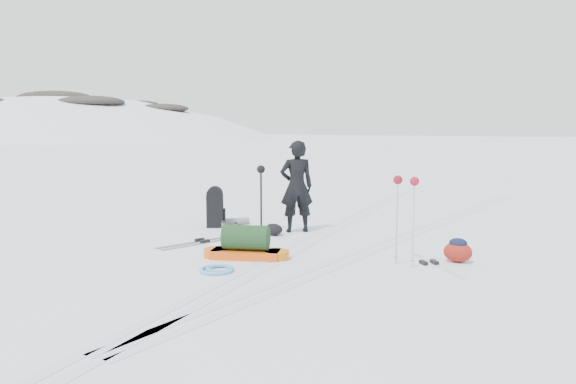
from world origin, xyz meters
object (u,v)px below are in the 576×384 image
Objects in this scene: pulk_sled at (246,246)px; expedition_rucksack at (218,208)px; skier at (297,186)px; ski_poles_black at (261,177)px.

expedition_rucksack is at bearing 115.09° from pulk_sled.
ski_poles_black is at bearing -10.15° from skier.
skier is 1.36× the size of ski_poles_black.
ski_poles_black reaches higher than expedition_rucksack.
ski_poles_black is (-0.88, 2.03, 0.88)m from pulk_sled.
skier is 1.78m from expedition_rucksack.
skier is 2.05× the size of expedition_rucksack.
skier reaches higher than ski_poles_black.
skier is 0.72m from ski_poles_black.
expedition_rucksack is (-1.95, 2.09, 0.19)m from pulk_sled.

